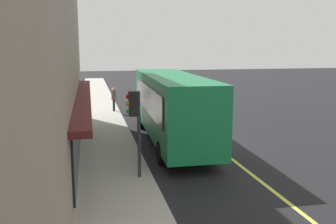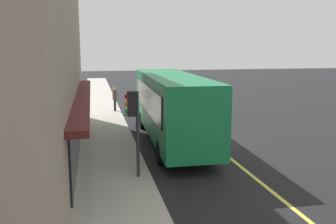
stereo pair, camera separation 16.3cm
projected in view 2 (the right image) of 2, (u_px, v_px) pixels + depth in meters
ground at (208, 141)px, 19.42m from camera, size 120.00×120.00×0.00m
sidewalk at (108, 145)px, 18.36m from camera, size 80.00×2.77×0.15m
lane_centre_stripe at (208, 141)px, 19.42m from camera, size 36.00×0.16×0.01m
bus at (171, 104)px, 18.89m from camera, size 11.19×2.82×3.50m
traffic_light at (133, 114)px, 13.18m from camera, size 0.30×0.52×3.20m
car_white at (189, 99)px, 29.59m from camera, size 4.39×2.04×1.52m
pedestrian_by_curb at (115, 97)px, 27.48m from camera, size 0.34×0.34×1.77m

